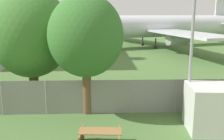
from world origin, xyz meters
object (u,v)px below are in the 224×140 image
Objects in this scene: tree_left_of_cabin at (31,34)px; tree_behind_benches at (86,36)px; airplane at (142,27)px; picnic_bench_near_cabin at (100,137)px.

tree_behind_benches is at bearing -34.13° from tree_left_of_cabin.
airplane is at bearing 75.90° from tree_behind_benches.
airplane is 6.59× the size of tree_behind_benches.
picnic_bench_near_cabin is at bearing -55.60° from tree_left_of_cabin.
tree_left_of_cabin is 1.08× the size of tree_behind_benches.
tree_behind_benches reaches higher than picnic_bench_near_cabin.
picnic_bench_near_cabin is 9.01m from tree_left_of_cabin.
airplane reaches higher than tree_behind_benches.
tree_left_of_cabin is (-4.54, 6.63, 4.08)m from picnic_bench_near_cabin.
tree_left_of_cabin reaches higher than picnic_bench_near_cabin.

